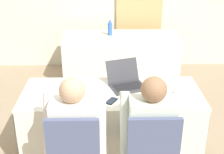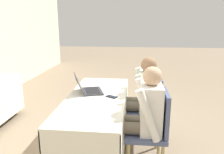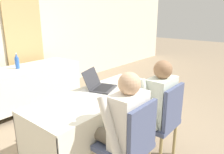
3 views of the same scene
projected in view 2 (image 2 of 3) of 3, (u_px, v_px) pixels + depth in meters
ground_plane at (97, 150)px, 2.84m from camera, size 24.00×24.00×0.00m
conference_table_near at (97, 110)px, 2.70m from camera, size 1.75×0.71×0.74m
laptop at (88, 89)px, 2.81m from camera, size 0.43×0.43×0.24m
cell_phone at (112, 97)px, 2.63m from camera, size 0.13×0.15×0.01m
paper_beside_laptop at (86, 98)px, 2.61m from camera, size 0.26×0.33×0.00m
chair_near_left at (152, 127)px, 2.35m from camera, size 0.44×0.44×0.92m
chair_near_right at (149, 106)px, 2.94m from camera, size 0.44×0.44×0.92m
person_checkered_shirt at (143, 113)px, 2.32m from camera, size 0.50×0.52×1.18m
person_white_shirt at (142, 95)px, 2.91m from camera, size 0.50×0.52×1.18m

